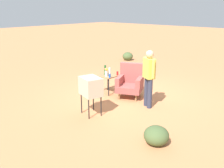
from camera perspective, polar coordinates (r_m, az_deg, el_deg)
The scene contains 12 objects.
ground_plane at distance 8.40m, azimuth 3.78°, elevation -2.58°, with size 60.00×60.00×0.00m, color #C17A4C.
armchair at distance 8.17m, azimuth 4.11°, elevation 0.53°, with size 1.02×1.03×1.06m.
side_table at distance 8.51m, azimuth -0.84°, elevation 1.39°, with size 0.56×0.56×0.61m.
tv_on_stand at distance 6.72m, azimuth -4.72°, elevation -0.56°, with size 0.70×0.59×1.03m.
person_standing at distance 7.26m, azimuth 8.17°, elevation 1.93°, with size 0.51×0.36×1.64m.
bottle_short_clear at distance 8.70m, azimuth -0.54°, elevation 3.02°, with size 0.06×0.06×0.20m, color silver.
bottle_wine_green at distance 8.52m, azimuth -1.53°, elevation 3.12°, with size 0.07×0.07×0.32m, color #1E5623.
soda_can_red at distance 8.49m, azimuth 1.21°, elevation 2.40°, with size 0.07×0.07×0.12m, color red.
soda_can_blue at distance 8.19m, azimuth -0.52°, elevation 1.86°, with size 0.07×0.07×0.12m, color blue.
flower_vase at distance 8.33m, azimuth -1.30°, elevation 2.72°, with size 0.15×0.09×0.27m.
shrub_near at distance 13.96m, azimuth 3.50°, elevation 6.17°, with size 0.56×0.56×0.44m, color #475B33.
shrub_mid at distance 5.53m, azimuth 9.79°, elevation -11.19°, with size 0.53×0.53×0.41m, color #475B33.
Camera 1 is at (4.90, -6.23, 2.78)m, focal length 41.24 mm.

